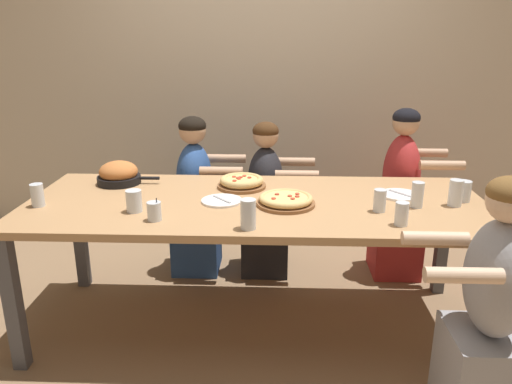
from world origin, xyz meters
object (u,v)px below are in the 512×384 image
object	(u,v)px
skillet_bowl	(119,174)
diner_near_right	(489,319)
empty_plate_b	(400,195)
drinking_glass_h	(463,192)
empty_plate_a	(222,201)
drinking_glass_b	(417,196)
drinking_glass_c	(380,201)
drinking_glass_f	(248,216)
drinking_glass_a	(455,195)
pizza_board_second	(286,200)
diner_far_midleft	(196,203)
drinking_glass_e	(38,197)
diner_far_right	(399,202)
drinking_glass_g	(401,215)
drinking_glass_d	(134,202)
diner_far_center	(266,206)
cocktail_glass_blue	(154,212)

from	to	relation	value
skillet_bowl	diner_near_right	bearing A→B (deg)	-28.90
empty_plate_b	drinking_glass_h	xyz separation A→B (m)	(0.32, -0.08, 0.04)
empty_plate_a	drinking_glass_b	bearing A→B (deg)	-2.47
drinking_glass_c	drinking_glass_f	world-z (taller)	drinking_glass_f
drinking_glass_a	drinking_glass_c	distance (m)	0.43
drinking_glass_c	drinking_glass_h	xyz separation A→B (m)	(0.48, 0.18, -0.00)
pizza_board_second	drinking_glass_f	distance (m)	0.38
empty_plate_b	diner_far_midleft	size ratio (longest dim) A/B	0.20
drinking_glass_a	drinking_glass_h	size ratio (longest dim) A/B	1.26
drinking_glass_a	drinking_glass_f	bearing A→B (deg)	-161.22
pizza_board_second	empty_plate_a	distance (m)	0.35
pizza_board_second	drinking_glass_e	distance (m)	1.30
drinking_glass_f	diner_near_right	world-z (taller)	diner_near_right
drinking_glass_a	diner_far_right	bearing A→B (deg)	96.76
drinking_glass_g	diner_near_right	world-z (taller)	diner_near_right
drinking_glass_a	diner_far_right	world-z (taller)	diner_far_right
diner_near_right	drinking_glass_e	bearing A→B (deg)	74.64
drinking_glass_a	drinking_glass_e	size ratio (longest dim) A/B	1.17
pizza_board_second	empty_plate_a	world-z (taller)	pizza_board_second
pizza_board_second	diner_far_midleft	world-z (taller)	diner_far_midleft
empty_plate_a	drinking_glass_d	xyz separation A→B (m)	(-0.43, -0.17, 0.04)
empty_plate_a	drinking_glass_e	world-z (taller)	drinking_glass_e
empty_plate_a	drinking_glass_b	xyz separation A→B (m)	(1.02, -0.04, 0.05)
drinking_glass_b	diner_far_center	distance (m)	1.17
cocktail_glass_blue	empty_plate_a	bearing A→B (deg)	44.00
drinking_glass_b	skillet_bowl	bearing A→B (deg)	167.80
skillet_bowl	diner_far_center	world-z (taller)	diner_far_center
drinking_glass_a	drinking_glass_d	distance (m)	1.66
drinking_glass_c	diner_far_midleft	size ratio (longest dim) A/B	0.11
empty_plate_b	drinking_glass_g	xyz separation A→B (m)	(-0.10, -0.44, 0.04)
skillet_bowl	drinking_glass_b	distance (m)	1.71
drinking_glass_c	pizza_board_second	bearing A→B (deg)	170.57
empty_plate_b	drinking_glass_f	distance (m)	0.97
empty_plate_a	empty_plate_b	xyz separation A→B (m)	(0.98, 0.14, -0.00)
diner_far_right	diner_far_center	bearing A→B (deg)	-90.00
skillet_bowl	drinking_glass_b	bearing A→B (deg)	-12.20
empty_plate_b	drinking_glass_h	world-z (taller)	drinking_glass_h
drinking_glass_c	drinking_glass_d	xyz separation A→B (m)	(-1.24, -0.05, -0.00)
skillet_bowl	drinking_glass_d	distance (m)	0.54
drinking_glass_h	diner_far_midleft	world-z (taller)	diner_far_midleft
pizza_board_second	drinking_glass_a	xyz separation A→B (m)	(0.89, 0.02, 0.03)
drinking_glass_c	drinking_glass_g	bearing A→B (deg)	-70.49
drinking_glass_a	drinking_glass_g	xyz separation A→B (m)	(-0.35, -0.29, -0.01)
skillet_bowl	pizza_board_second	bearing A→B (deg)	-19.72
drinking_glass_e	drinking_glass_a	bearing A→B (deg)	2.44
drinking_glass_f	empty_plate_a	bearing A→B (deg)	113.48
empty_plate_a	drinking_glass_c	world-z (taller)	drinking_glass_c
drinking_glass_b	drinking_glass_h	world-z (taller)	drinking_glass_b
empty_plate_b	drinking_glass_e	xyz separation A→B (m)	(-1.94, -0.25, 0.05)
drinking_glass_a	drinking_glass_f	distance (m)	1.12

